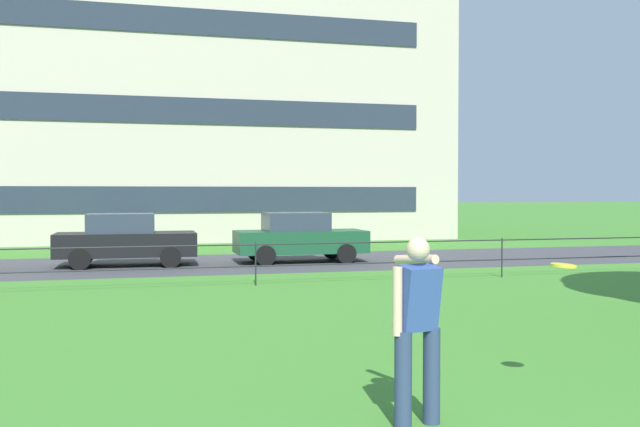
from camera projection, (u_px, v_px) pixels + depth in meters
The scene contains 7 objects.
street_strip at pixel (224, 263), 22.02m from camera, with size 80.00×6.36×0.01m, color #424247.
park_fence at pixel (256, 256), 16.71m from camera, with size 38.01×0.04×1.00m.
person_thrower at pixel (417, 324), 6.63m from camera, with size 0.50×0.85×1.74m.
frisbee at pixel (564, 265), 7.67m from camera, with size 0.38×0.38×0.04m.
car_black_center at pixel (125, 240), 21.18m from camera, with size 4.03×1.88×1.54m.
car_dark_green_left at pixel (299, 237), 22.37m from camera, with size 4.01×1.84×1.54m.
apartment_building_background at pixel (161, 82), 35.90m from camera, with size 26.66×12.29×15.33m.
Camera 1 is at (-2.89, -1.72, 2.14)m, focal length 40.64 mm.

